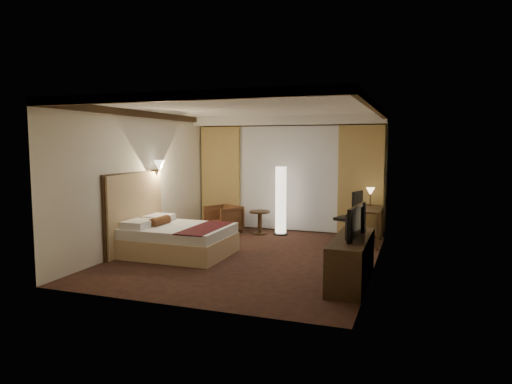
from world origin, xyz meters
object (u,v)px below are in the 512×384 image
(floor_lamp, at_px, (281,201))
(office_chair, at_px, (348,217))
(armchair, at_px, (224,218))
(side_table, at_px, (260,222))
(desk, at_px, (368,226))
(dresser, at_px, (351,260))
(television, at_px, (350,218))
(bed, at_px, (179,240))

(floor_lamp, xyz_separation_m, office_chair, (1.57, -0.38, -0.23))
(armchair, distance_m, side_table, 0.87)
(side_table, height_order, desk, desk)
(side_table, distance_m, dresser, 3.94)
(side_table, height_order, dresser, dresser)
(desk, height_order, television, television)
(desk, distance_m, dresser, 2.81)
(television, bearing_deg, bed, 84.28)
(side_table, xyz_separation_m, dresser, (2.49, -3.05, 0.08))
(bed, distance_m, armchair, 2.25)
(desk, relative_size, office_chair, 1.05)
(office_chair, bearing_deg, television, -62.79)
(television, bearing_deg, side_table, 44.90)
(armchair, xyz_separation_m, dresser, (3.34, -2.93, -0.01))
(floor_lamp, bearing_deg, armchair, -170.80)
(side_table, relative_size, dresser, 0.30)
(office_chair, bearing_deg, bed, -124.90)
(bed, relative_size, television, 1.89)
(bed, xyz_separation_m, floor_lamp, (1.25, 2.47, 0.51))
(bed, bearing_deg, office_chair, 36.50)
(armchair, xyz_separation_m, side_table, (0.85, 0.13, -0.08))
(office_chair, height_order, dresser, office_chair)
(television, bearing_deg, floor_lamp, 38.38)
(office_chair, relative_size, television, 1.13)
(side_table, bearing_deg, armchair, -171.59)
(side_table, xyz_separation_m, television, (2.46, -3.05, 0.70))
(desk, bearing_deg, armchair, 177.94)
(armchair, bearing_deg, dresser, -12.42)
(office_chair, height_order, television, office_chair)
(television, bearing_deg, dresser, -83.93)
(desk, distance_m, television, 2.87)
(armchair, relative_size, television, 0.72)
(side_table, height_order, office_chair, office_chair)
(armchair, height_order, television, television)
(floor_lamp, relative_size, television, 1.59)
(bed, height_order, floor_lamp, floor_lamp)
(bed, relative_size, floor_lamp, 1.18)
(dresser, bearing_deg, television, 180.00)
(office_chair, distance_m, television, 2.82)
(floor_lamp, xyz_separation_m, desk, (1.97, -0.33, -0.41))
(dresser, bearing_deg, side_table, 129.17)
(floor_lamp, distance_m, desk, 2.03)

